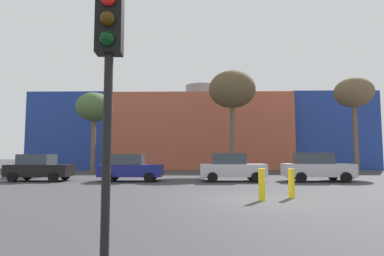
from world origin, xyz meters
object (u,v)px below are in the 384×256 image
at_px(bare_tree_1, 94,108).
at_px(bollard_yellow_0, 291,183).
at_px(traffic_light_near_left, 108,64).
at_px(bollard_yellow_1, 262,184).
at_px(bare_tree_0, 354,94).
at_px(parked_car_0, 39,168).
at_px(parked_car_3, 316,167).
at_px(parked_car_1, 130,168).
at_px(bare_tree_2, 232,90).
at_px(parked_car_2, 232,167).

xyz_separation_m(bare_tree_1, bollard_yellow_0, (12.94, -15.54, -5.31)).
distance_m(traffic_light_near_left, bollard_yellow_1, 8.45).
height_order(bare_tree_0, bollard_yellow_1, bare_tree_0).
bearing_deg(parked_car_0, bollard_yellow_0, -28.83).
height_order(parked_car_3, bollard_yellow_1, parked_car_3).
bearing_deg(parked_car_3, parked_car_1, 180.00).
relative_size(parked_car_1, traffic_light_near_left, 0.99).
bearing_deg(traffic_light_near_left, bare_tree_1, -164.49).
height_order(traffic_light_near_left, bollard_yellow_1, traffic_light_near_left).
relative_size(bare_tree_2, bollard_yellow_0, 8.07).
height_order(parked_car_2, bare_tree_1, bare_tree_1).
bearing_deg(bare_tree_0, parked_car_2, -150.08).
distance_m(parked_car_3, bollard_yellow_0, 8.41).
distance_m(parked_car_2, traffic_light_near_left, 15.96).
relative_size(parked_car_0, bare_tree_0, 0.48).
xyz_separation_m(parked_car_0, bare_tree_0, (23.12, 6.32, 5.91)).
xyz_separation_m(parked_car_0, bollard_yellow_0, (13.61, -7.49, -0.28)).
bearing_deg(bollard_yellow_1, parked_car_0, 146.52).
relative_size(parked_car_3, bare_tree_1, 0.57).
xyz_separation_m(parked_car_0, parked_car_1, (5.78, 0.00, 0.00)).
relative_size(parked_car_0, parked_car_3, 0.94).
bearing_deg(bollard_yellow_1, bollard_yellow_0, 27.83).
distance_m(parked_car_0, bare_tree_0, 24.69).
bearing_deg(bollard_yellow_1, bare_tree_1, 125.75).
bearing_deg(parked_car_2, traffic_light_near_left, -102.23).
bearing_deg(parked_car_1, parked_car_3, -0.00).
distance_m(parked_car_0, traffic_light_near_left, 17.91).
xyz_separation_m(parked_car_3, bollard_yellow_1, (-5.07, -8.16, -0.31)).
relative_size(parked_car_2, bare_tree_0, 0.50).
distance_m(bare_tree_0, bare_tree_1, 22.54).
bearing_deg(parked_car_3, bollard_yellow_1, -121.83).
xyz_separation_m(bare_tree_0, bare_tree_2, (-10.07, 0.94, 0.53)).
height_order(parked_car_0, traffic_light_near_left, traffic_light_near_left).
height_order(parked_car_1, bare_tree_2, bare_tree_2).
bearing_deg(parked_car_1, bare_tree_2, 44.95).
distance_m(parked_car_3, bare_tree_1, 19.23).
bearing_deg(parked_car_3, bollard_yellow_0, -116.87).
height_order(parked_car_0, parked_car_3, parked_car_3).
xyz_separation_m(parked_car_0, parked_car_2, (12.14, 0.00, 0.03)).
distance_m(bare_tree_2, bollard_yellow_0, 16.23).
bearing_deg(bare_tree_0, bare_tree_2, 174.66).
distance_m(parked_car_1, parked_car_3, 11.64).
xyz_separation_m(traffic_light_near_left, bollard_yellow_0, (4.83, 7.97, -2.34)).
distance_m(parked_car_0, parked_car_1, 5.78).
height_order(bare_tree_1, bollard_yellow_1, bare_tree_1).
distance_m(parked_car_0, bollard_yellow_1, 14.80).
height_order(bare_tree_2, bollard_yellow_0, bare_tree_2).
xyz_separation_m(parked_car_3, bare_tree_2, (-4.36, 7.26, 6.39)).
xyz_separation_m(bare_tree_0, bare_tree_1, (-22.45, 1.72, -0.88)).
bearing_deg(parked_car_1, bare_tree_0, 20.02).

